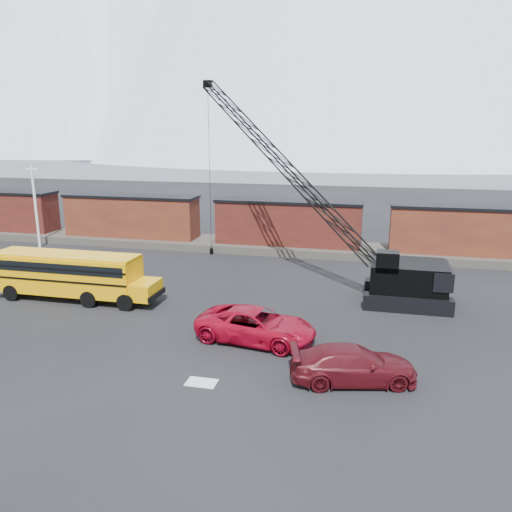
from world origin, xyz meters
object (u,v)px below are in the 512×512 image
(red_pickup, at_px, (256,325))
(crawler_crane, at_px, (283,165))
(school_bus, at_px, (72,274))
(maroon_suv, at_px, (353,364))

(red_pickup, relative_size, crawler_crane, 0.32)
(red_pickup, distance_m, crawler_crane, 15.26)
(school_bus, bearing_deg, maroon_suv, -20.68)
(maroon_suv, distance_m, crawler_crane, 19.31)
(red_pickup, height_order, crawler_crane, crawler_crane)
(school_bus, xyz_separation_m, crawler_crane, (12.65, 9.33, 6.84))
(school_bus, height_order, maroon_suv, school_bus)
(crawler_crane, bearing_deg, red_pickup, -85.70)
(school_bus, distance_m, maroon_suv, 20.32)
(maroon_suv, relative_size, crawler_crane, 0.29)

